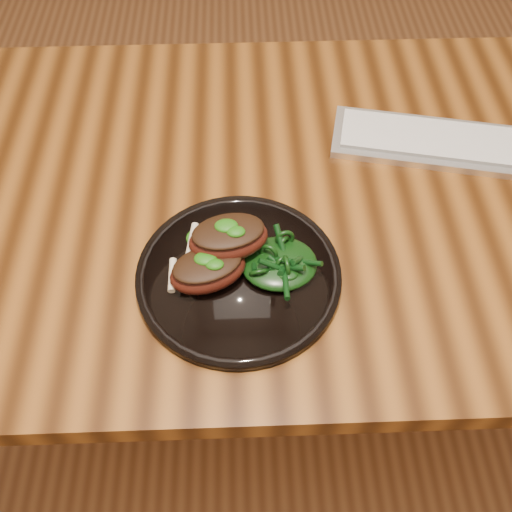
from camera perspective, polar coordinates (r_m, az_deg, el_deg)
The scene contains 7 objects.
desk at distance 1.00m, azimuth 4.19°, elevation 3.93°, with size 1.60×0.80×0.75m.
plate at distance 0.81m, azimuth -1.74°, elevation -1.91°, with size 0.29×0.29×0.02m.
lamb_chop_front at distance 0.78m, azimuth -4.89°, elevation -1.33°, with size 0.13×0.10×0.05m.
lamb_chop_back at distance 0.79m, azimuth -2.83°, elevation 1.88°, with size 0.12×0.09×0.05m.
herb_smear at distance 0.84m, azimuth -4.31°, elevation 1.90°, with size 0.08×0.05×0.01m, color #0F4607.
greens_heap at distance 0.80m, azimuth 2.33°, elevation -0.44°, with size 0.11×0.10×0.04m.
keyboard at distance 1.05m, azimuth 18.97°, elevation 10.58°, with size 0.42×0.20×0.02m.
Camera 1 is at (-0.10, -0.64, 1.43)m, focal length 40.00 mm.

